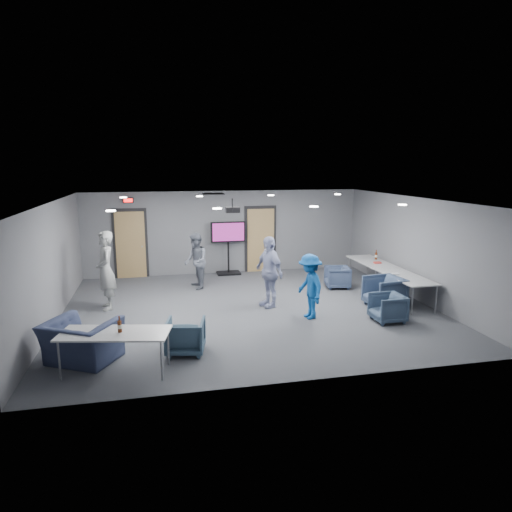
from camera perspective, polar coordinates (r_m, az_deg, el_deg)
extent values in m
plane|color=#37393F|center=(11.47, -0.87, -6.58)|extent=(9.00, 9.00, 0.00)
plane|color=white|center=(10.95, -0.91, 7.00)|extent=(9.00, 9.00, 0.00)
cube|color=slate|center=(15.01, -3.94, 2.98)|extent=(9.00, 0.02, 2.70)
cube|color=slate|center=(7.37, 5.37, -5.92)|extent=(9.00, 0.02, 2.70)
cube|color=slate|center=(11.16, -24.16, -0.93)|extent=(0.02, 8.00, 2.70)
cube|color=slate|center=(12.79, 19.28, 0.90)|extent=(0.02, 8.00, 2.70)
cube|color=black|center=(14.89, -15.40, 1.47)|extent=(1.06, 0.06, 2.24)
cube|color=#A48550|center=(14.86, -15.40, 1.33)|extent=(0.90, 0.05, 2.10)
cylinder|color=gray|center=(14.80, -14.05, 1.17)|extent=(0.04, 0.10, 0.04)
cube|color=black|center=(15.25, 0.56, 2.11)|extent=(1.06, 0.06, 2.24)
cube|color=#A48550|center=(15.21, 0.59, 1.97)|extent=(0.90, 0.05, 2.10)
cylinder|color=gray|center=(15.25, 1.91, 1.80)|extent=(0.04, 0.10, 0.04)
cube|color=black|center=(14.70, -15.69, 6.72)|extent=(0.32, 0.06, 0.16)
cube|color=#FF0C0C|center=(14.66, -15.70, 6.71)|extent=(0.26, 0.02, 0.11)
cube|color=black|center=(13.62, -5.36, 7.75)|extent=(0.60, 0.60, 0.03)
cylinder|color=white|center=(8.97, -17.70, 5.41)|extent=(0.18, 0.18, 0.02)
cylinder|color=white|center=(12.55, -16.26, 7.04)|extent=(0.18, 0.18, 0.02)
cylinder|color=white|center=(9.01, -4.88, 5.92)|extent=(0.18, 0.18, 0.02)
cylinder|color=white|center=(12.58, -7.07, 7.41)|extent=(0.18, 0.18, 0.02)
cylinder|color=white|center=(9.48, 7.26, 6.14)|extent=(0.18, 0.18, 0.02)
cylinder|color=white|center=(12.92, 1.87, 7.60)|extent=(0.18, 0.18, 0.02)
cylinder|color=white|center=(10.32, 17.83, 6.11)|extent=(0.18, 0.18, 0.02)
cylinder|color=white|center=(13.55, 10.17, 7.60)|extent=(0.18, 0.18, 0.02)
imported|color=#959794|center=(11.80, -18.28, -1.74)|extent=(0.61, 0.80, 1.95)
imported|color=slate|center=(13.19, -7.53, -0.64)|extent=(0.71, 0.86, 1.62)
imported|color=#99A1C5|center=(11.42, 1.63, -1.97)|extent=(0.78, 1.14, 1.80)
imported|color=#164B90|center=(10.66, 6.73, -3.80)|extent=(0.68, 1.04, 1.52)
imported|color=#36435D|center=(13.48, 10.11, -2.62)|extent=(0.81, 0.79, 0.63)
imported|color=#394964|center=(11.93, 15.74, -4.34)|extent=(0.95, 0.93, 0.78)
imported|color=#36485E|center=(10.89, 16.11, -6.25)|extent=(0.71, 0.69, 0.64)
imported|color=#395063|center=(8.90, -8.80, -9.86)|extent=(0.83, 0.85, 0.66)
imported|color=#343D5A|center=(8.98, -20.96, -9.92)|extent=(1.55, 1.49, 0.77)
cube|color=#B3B6B8|center=(13.89, 14.29, -0.70)|extent=(0.81, 1.94, 0.03)
cylinder|color=gray|center=(14.61, 11.54, -1.45)|extent=(0.04, 0.04, 0.70)
cylinder|color=gray|center=(13.06, 14.68, -3.13)|extent=(0.04, 0.04, 0.70)
cylinder|color=gray|center=(14.89, 13.82, -1.32)|extent=(0.04, 0.04, 0.70)
cylinder|color=gray|center=(13.36, 17.16, -2.94)|extent=(0.04, 0.04, 0.70)
cube|color=#B3B6B8|center=(12.27, 18.24, -2.50)|extent=(0.79, 1.90, 0.03)
cylinder|color=gray|center=(12.94, 15.00, -3.27)|extent=(0.04, 0.04, 0.70)
cylinder|color=gray|center=(11.48, 18.96, -5.36)|extent=(0.04, 0.04, 0.70)
cylinder|color=gray|center=(13.24, 17.43, -3.08)|extent=(0.04, 0.04, 0.70)
cylinder|color=gray|center=(11.82, 21.58, -5.08)|extent=(0.04, 0.04, 0.70)
cube|color=#B3B6B8|center=(8.23, -17.26, -9.19)|extent=(1.97, 1.14, 0.03)
cylinder|color=gray|center=(8.44, -10.91, -11.00)|extent=(0.04, 0.04, 0.70)
cylinder|color=gray|center=(8.90, -21.85, -10.45)|extent=(0.04, 0.04, 0.70)
cylinder|color=gray|center=(7.89, -11.72, -12.68)|extent=(0.04, 0.04, 0.70)
cylinder|color=gray|center=(8.38, -23.38, -11.94)|extent=(0.04, 0.04, 0.70)
cylinder|color=#58260F|center=(8.18, -16.67, -8.45)|extent=(0.07, 0.07, 0.20)
cylinder|color=#58260F|center=(8.13, -16.73, -7.50)|extent=(0.03, 0.03, 0.09)
cylinder|color=beige|center=(8.18, -16.67, -8.45)|extent=(0.07, 0.07, 0.07)
cylinder|color=#58260F|center=(14.16, 14.78, -0.01)|extent=(0.07, 0.07, 0.21)
cylinder|color=#58260F|center=(14.13, 14.81, 0.58)|extent=(0.03, 0.03, 0.09)
cylinder|color=beige|center=(14.16, 14.78, -0.01)|extent=(0.08, 0.08, 0.07)
cube|color=#C93A32|center=(13.62, 14.93, -0.81)|extent=(0.20, 0.14, 0.04)
cube|color=silver|center=(12.35, 17.00, -2.16)|extent=(0.21, 0.16, 0.04)
cube|color=black|center=(15.03, -3.44, -2.13)|extent=(0.75, 0.54, 0.06)
cylinder|color=black|center=(14.89, -3.47, 0.37)|extent=(0.06, 0.06, 1.29)
cube|color=black|center=(14.77, -3.51, 3.03)|extent=(1.13, 0.07, 0.67)
cube|color=#7F1C6A|center=(14.73, -3.48, 3.01)|extent=(1.02, 0.01, 0.58)
cylinder|color=black|center=(11.69, -2.98, 6.67)|extent=(0.04, 0.04, 0.22)
cube|color=black|center=(11.71, -2.97, 5.80)|extent=(0.36, 0.31, 0.14)
cylinder|color=black|center=(11.55, -2.84, 5.72)|extent=(0.08, 0.06, 0.08)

